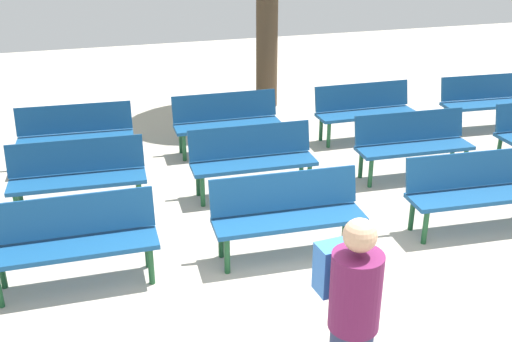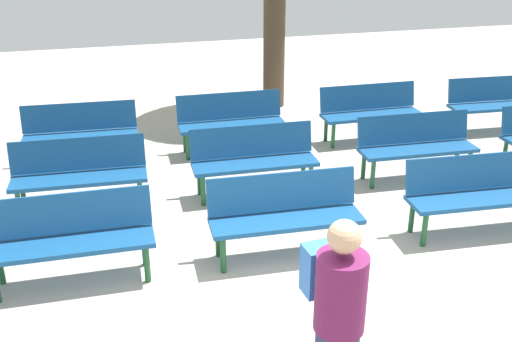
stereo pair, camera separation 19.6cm
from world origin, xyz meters
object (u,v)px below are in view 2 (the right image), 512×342
(bench_r0_c2, at_px, (285,211))
(bench_r1_c3, at_px, (416,143))
(bench_r2_c2, at_px, (231,119))
(visitor_with_backpack, at_px, (337,314))
(bench_r2_c3, at_px, (370,109))
(bench_r2_c4, at_px, (496,101))
(bench_r1_c2, at_px, (254,156))
(bench_r1_c1, at_px, (79,171))
(bench_r2_c1, at_px, (80,131))
(bench_r0_c3, at_px, (476,190))
(bench_r0_c1, at_px, (70,234))

(bench_r0_c2, distance_m, bench_r1_c3, 2.75)
(bench_r2_c2, height_order, visitor_with_backpack, visitor_with_backpack)
(bench_r2_c3, relative_size, visitor_with_backpack, 0.97)
(bench_r2_c4, bearing_deg, bench_r2_c2, -179.02)
(bench_r0_c2, bearing_deg, bench_r1_c2, 89.71)
(bench_r0_c2, bearing_deg, bench_r2_c3, 54.14)
(bench_r1_c1, distance_m, bench_r1_c3, 4.42)
(bench_r2_c1, relative_size, bench_r2_c4, 1.00)
(bench_r1_c1, height_order, bench_r1_c2, same)
(bench_r1_c1, height_order, bench_r2_c3, same)
(bench_r0_c2, bearing_deg, bench_r2_c1, 125.95)
(bench_r0_c3, bearing_deg, bench_r1_c2, 146.73)
(bench_r1_c3, bearing_deg, bench_r0_c2, -145.45)
(bench_r2_c3, bearing_deg, bench_r2_c1, 178.64)
(bench_r1_c2, xyz_separation_m, bench_r2_c3, (2.30, 1.42, 0.00))
(bench_r1_c2, distance_m, bench_r2_c2, 1.54)
(bench_r0_c2, relative_size, bench_r0_c3, 0.99)
(bench_r2_c2, relative_size, bench_r2_c4, 0.99)
(bench_r0_c1, distance_m, bench_r1_c3, 4.70)
(bench_r1_c2, relative_size, bench_r2_c3, 1.01)
(bench_r2_c2, bearing_deg, bench_r2_c3, -1.53)
(bench_r0_c2, distance_m, bench_r2_c2, 3.10)
(visitor_with_backpack, bearing_deg, bench_r0_c1, -57.82)
(bench_r0_c3, distance_m, bench_r1_c1, 4.65)
(bench_r2_c1, distance_m, visitor_with_backpack, 5.71)
(bench_r1_c1, distance_m, visitor_with_backpack, 4.33)
(bench_r0_c2, distance_m, bench_r1_c1, 2.66)
(bench_r1_c3, relative_size, bench_r2_c4, 0.99)
(bench_r2_c2, bearing_deg, bench_r0_c1, -125.98)
(bench_r0_c2, height_order, bench_r0_c3, same)
(bench_r1_c2, distance_m, bench_r1_c3, 2.26)
(bench_r1_c2, xyz_separation_m, bench_r2_c2, (0.06, 1.54, 0.00))
(bench_r0_c1, xyz_separation_m, bench_r1_c3, (4.50, 1.36, 0.00))
(bench_r1_c3, distance_m, bench_r2_c2, 2.75)
(bench_r0_c1, height_order, bench_r0_c3, same)
(bench_r0_c2, height_order, visitor_with_backpack, visitor_with_backpack)
(bench_r1_c2, bearing_deg, visitor_with_backpack, -94.90)
(bench_r2_c2, relative_size, bench_r2_c3, 1.00)
(visitor_with_backpack, bearing_deg, bench_r1_c1, -71.52)
(bench_r0_c3, xyz_separation_m, visitor_with_backpack, (-2.62, -2.21, 0.43))
(bench_r0_c3, height_order, bench_r2_c2, same)
(bench_r2_c3, height_order, bench_r2_c4, same)
(bench_r1_c2, bearing_deg, bench_r0_c1, -144.78)
(bench_r2_c2, relative_size, visitor_with_backpack, 0.98)
(bench_r0_c3, xyz_separation_m, bench_r2_c3, (0.15, 3.06, 0.00))
(bench_r0_c1, distance_m, bench_r0_c2, 2.17)
(bench_r1_c2, xyz_separation_m, bench_r2_c1, (-2.14, 1.59, 0.00))
(bench_r0_c2, xyz_separation_m, bench_r1_c1, (-2.07, 1.66, 0.00))
(bench_r2_c1, relative_size, bench_r2_c3, 1.01)
(bench_r0_c2, xyz_separation_m, bench_r1_c3, (2.34, 1.45, 0.00))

